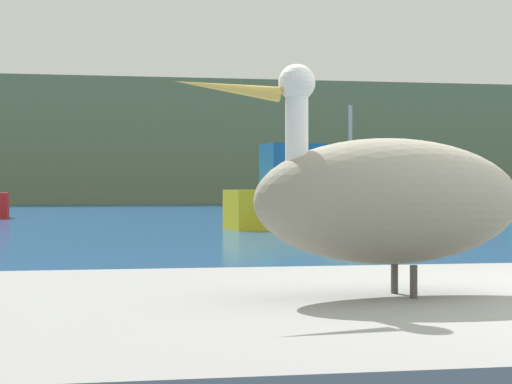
% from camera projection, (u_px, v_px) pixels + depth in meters
% --- Properties ---
extents(hillside_backdrop, '(140.00, 12.35, 9.86)m').
position_uv_depth(hillside_backdrop, '(137.00, 144.00, 71.48)').
color(hillside_backdrop, '#6B7A51').
rests_on(hillside_backdrop, ground).
extents(pelican, '(1.50, 0.63, 0.92)m').
position_uv_depth(pelican, '(388.00, 199.00, 3.43)').
color(pelican, gray).
rests_on(pelican, pier_dock).
extents(fishing_boat_yellow, '(5.20, 2.40, 3.90)m').
position_uv_depth(fishing_boat_yellow, '(303.00, 198.00, 26.48)').
color(fishing_boat_yellow, yellow).
rests_on(fishing_boat_yellow, ground).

